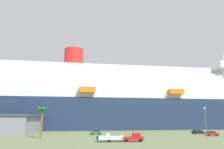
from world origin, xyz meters
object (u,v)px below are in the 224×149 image
Objects in this scene: pickup_truck at (134,137)px; parked_car_green_wagon at (96,132)px; cruise_ship at (128,103)px; street_lamp at (205,119)px; parked_car_red_hatchback at (212,134)px; small_boat_on_trailer at (113,138)px; parked_car_black_coupe at (198,132)px; palm_tree at (42,113)px.

pickup_truck is 1.26× the size of parked_car_green_wagon.
cruise_ship is 55.16× the size of parked_car_green_wagon.
street_lamp reaches higher than pickup_truck.
cruise_ship is at bearing 108.47° from parked_car_red_hatchback.
cruise_ship is 54.60× the size of parked_car_red_hatchback.
small_boat_on_trailer reaches higher than parked_car_green_wagon.
small_boat_on_trailer is 0.95× the size of street_lamp.
pickup_truck is 30.51m from parked_car_green_wagon.
street_lamp is 2.02× the size of parked_car_red_hatchback.
small_boat_on_trailer is 1.75× the size of parked_car_black_coupe.
small_boat_on_trailer reaches higher than parked_car_red_hatchback.
pickup_truck is 0.58× the size of palm_tree.
cruise_ship reaches higher than parked_car_red_hatchback.
palm_tree reaches higher than small_boat_on_trailer.
small_boat_on_trailer is 40.47m from parked_car_red_hatchback.
cruise_ship reaches higher than parked_car_green_wagon.
parked_car_green_wagon is (-20.43, -46.07, -13.92)m from cruise_ship.
pickup_truck reaches higher than small_boat_on_trailer.
pickup_truck is at bearing -98.83° from cruise_ship.
small_boat_on_trailer is at bearing -83.64° from parked_car_green_wagon.
small_boat_on_trailer reaches higher than parked_car_black_coupe.
pickup_truck is 21.94m from street_lamp.
palm_tree is 2.15× the size of parked_car_red_hatchback.
pickup_truck is 1.14× the size of parked_car_black_coupe.
palm_tree reaches higher than parked_car_black_coupe.
parked_car_green_wagon is 0.99× the size of parked_car_red_hatchback.
parked_car_red_hatchback is at bearing 29.41° from pickup_truck.
cruise_ship is at bearing 81.17° from pickup_truck.
parked_car_red_hatchback is (31.01, 17.48, -0.21)m from pickup_truck.
parked_car_green_wagon is at bearing 138.11° from street_lamp.
palm_tree is at bearing -121.25° from cruise_ship.
parked_car_green_wagon is (17.37, 16.20, -6.69)m from palm_tree.
cruise_ship is 27.02× the size of street_lamp.
street_lamp is (26.76, 2.37, 4.86)m from small_boat_on_trailer.
parked_car_green_wagon and parked_car_black_coupe have the same top height.
street_lamp is at bearing -12.75° from palm_tree.
parked_car_red_hatchback and parked_car_black_coupe have the same top height.
small_boat_on_trailer is 29.47m from parked_car_green_wagon.
street_lamp is (21.29, 2.32, 4.78)m from pickup_truck.
cruise_ship is 77.44m from pickup_truck.
palm_tree reaches higher than parked_car_green_wagon.
parked_car_green_wagon is (-30.02, 26.92, -4.99)m from street_lamp.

